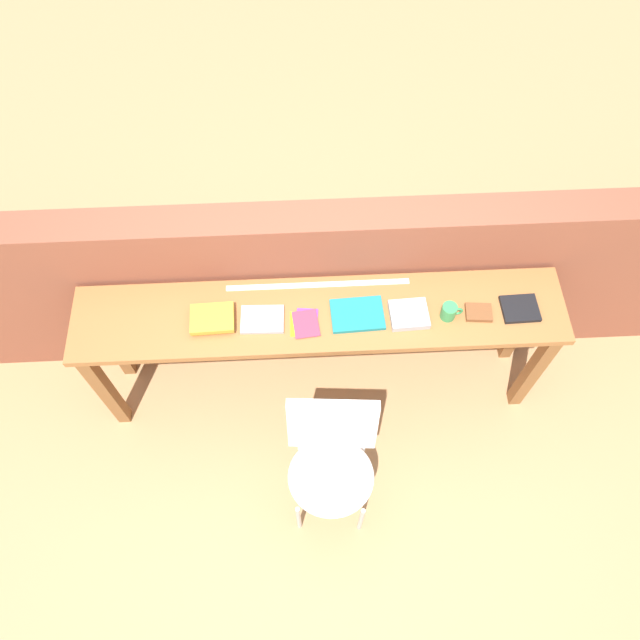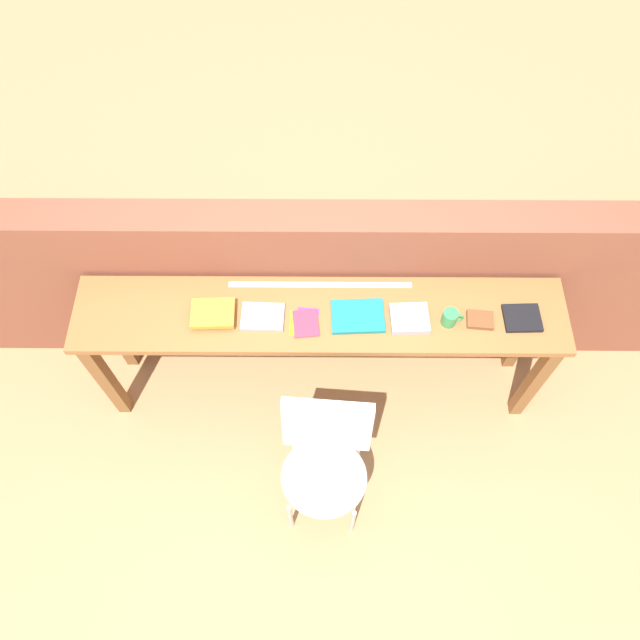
{
  "view_description": "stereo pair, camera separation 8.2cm",
  "coord_description": "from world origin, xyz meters",
  "views": [
    {
      "loc": [
        -0.07,
        -1.27,
        3.59
      ],
      "look_at": [
        0.0,
        0.25,
        0.9
      ],
      "focal_mm": 35.0,
      "sensor_mm": 36.0,
      "label": 1
    },
    {
      "loc": [
        0.01,
        -1.27,
        3.59
      ],
      "look_at": [
        0.0,
        0.25,
        0.9
      ],
      "focal_mm": 35.0,
      "sensor_mm": 36.0,
      "label": 2
    }
  ],
  "objects": [
    {
      "name": "ground_plane",
      "position": [
        0.0,
        0.0,
        0.0
      ],
      "size": [
        40.0,
        40.0,
        0.0
      ],
      "primitive_type": "plane",
      "color": "tan"
    },
    {
      "name": "brick_wall_back",
      "position": [
        0.0,
        0.64,
        0.62
      ],
      "size": [
        6.0,
        0.2,
        1.23
      ],
      "primitive_type": "cube",
      "color": "brown",
      "rests_on": "ground"
    },
    {
      "name": "sideboard",
      "position": [
        0.0,
        0.3,
        0.74
      ],
      "size": [
        2.5,
        0.44,
        0.88
      ],
      "color": "#996033",
      "rests_on": "ground"
    },
    {
      "name": "chair_white_moulded",
      "position": [
        0.03,
        -0.34,
        0.53
      ],
      "size": [
        0.47,
        0.48,
        0.89
      ],
      "color": "white",
      "rests_on": "ground"
    },
    {
      "name": "book_stack_leftmost",
      "position": [
        -0.53,
        0.28,
        0.91
      ],
      "size": [
        0.22,
        0.17,
        0.05
      ],
      "color": "red",
      "rests_on": "sideboard"
    },
    {
      "name": "magazine_cycling",
      "position": [
        -0.29,
        0.27,
        0.89
      ],
      "size": [
        0.22,
        0.16,
        0.02
      ],
      "primitive_type": "cube",
      "rotation": [
        0.0,
        0.0,
        -0.03
      ],
      "color": "#9E9EA3",
      "rests_on": "sideboard"
    },
    {
      "name": "pamphlet_pile_colourful",
      "position": [
        -0.08,
        0.24,
        0.88
      ],
      "size": [
        0.15,
        0.18,
        0.01
      ],
      "color": "yellow",
      "rests_on": "sideboard"
    },
    {
      "name": "book_open_centre",
      "position": [
        0.19,
        0.28,
        0.89
      ],
      "size": [
        0.27,
        0.2,
        0.02
      ],
      "primitive_type": "cube",
      "rotation": [
        0.0,
        0.0,
        0.04
      ],
      "color": "#19757A",
      "rests_on": "sideboard"
    },
    {
      "name": "book_grey_hardcover",
      "position": [
        0.45,
        0.26,
        0.9
      ],
      "size": [
        0.2,
        0.17,
        0.04
      ],
      "primitive_type": "cube",
      "rotation": [
        0.0,
        0.0,
        0.04
      ],
      "color": "#9E9EA3",
      "rests_on": "sideboard"
    },
    {
      "name": "mug",
      "position": [
        0.64,
        0.25,
        0.92
      ],
      "size": [
        0.11,
        0.08,
        0.09
      ],
      "color": "#338C4C",
      "rests_on": "sideboard"
    },
    {
      "name": "leather_journal_brown",
      "position": [
        0.8,
        0.26,
        0.89
      ],
      "size": [
        0.14,
        0.11,
        0.02
      ],
      "primitive_type": "cube",
      "rotation": [
        0.0,
        0.0,
        -0.09
      ],
      "color": "brown",
      "rests_on": "sideboard"
    },
    {
      "name": "book_repair_rightmost",
      "position": [
        1.01,
        0.27,
        0.89
      ],
      "size": [
        0.19,
        0.16,
        0.02
      ],
      "primitive_type": "cube",
      "rotation": [
        0.0,
        0.0,
        0.03
      ],
      "color": "black",
      "rests_on": "sideboard"
    },
    {
      "name": "ruler_metal_back_edge",
      "position": [
        -0.0,
        0.47,
        0.88
      ],
      "size": [
        0.95,
        0.03,
        0.0
      ],
      "primitive_type": "cube",
      "color": "silver",
      "rests_on": "sideboard"
    }
  ]
}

